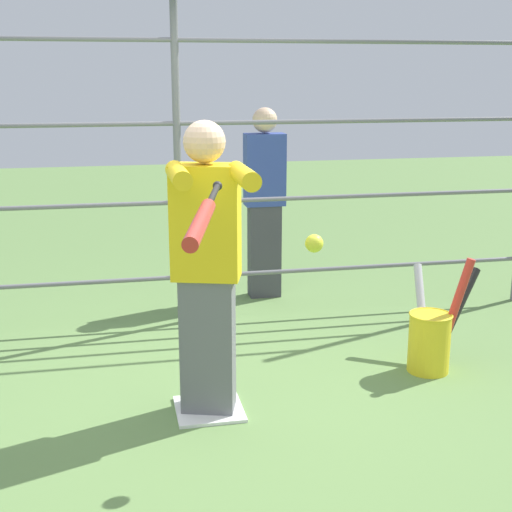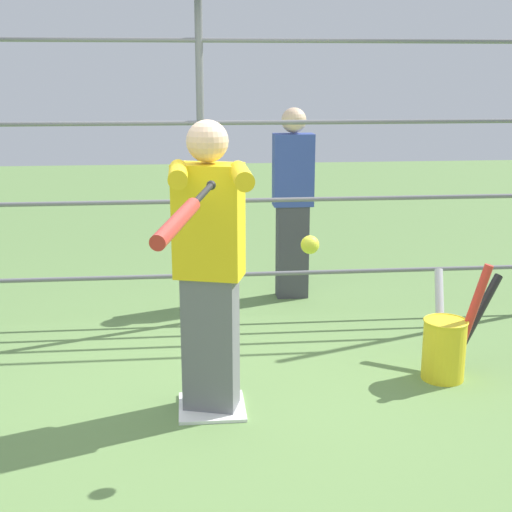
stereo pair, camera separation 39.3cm
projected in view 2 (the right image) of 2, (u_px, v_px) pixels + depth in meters
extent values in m
plane|color=#608447|center=(212.00, 408.00, 4.34)|extent=(24.00, 24.00, 0.00)
cube|color=white|center=(212.00, 407.00, 4.33)|extent=(0.40, 0.40, 0.02)
cylinder|color=slate|center=(201.00, 163.00, 5.55)|extent=(0.06, 0.06, 2.60)
cylinder|color=slate|center=(203.00, 275.00, 5.78)|extent=(5.97, 0.04, 0.04)
cylinder|color=slate|center=(202.00, 201.00, 5.63)|extent=(5.97, 0.04, 0.04)
cylinder|color=slate|center=(200.00, 123.00, 5.48)|extent=(5.97, 0.04, 0.04)
cylinder|color=slate|center=(199.00, 40.00, 5.32)|extent=(5.97, 0.04, 0.04)
cube|color=slate|center=(211.00, 344.00, 4.23)|extent=(0.35, 0.28, 0.84)
cube|color=yellow|center=(209.00, 221.00, 4.05)|extent=(0.43, 0.32, 0.65)
sphere|color=beige|center=(207.00, 141.00, 3.93)|extent=(0.24, 0.24, 0.24)
cylinder|color=yellow|center=(241.00, 176.00, 3.72)|extent=(0.10, 0.46, 0.10)
cylinder|color=yellow|center=(178.00, 174.00, 3.78)|extent=(0.10, 0.46, 0.10)
sphere|color=black|center=(211.00, 185.00, 3.53)|extent=(0.05, 0.05, 0.05)
cylinder|color=black|center=(203.00, 195.00, 3.36)|extent=(0.12, 0.36, 0.06)
cylinder|color=red|center=(177.00, 222.00, 2.93)|extent=(0.21, 0.55, 0.11)
sphere|color=yellow|center=(310.00, 245.00, 3.66)|extent=(0.10, 0.10, 0.10)
cylinder|color=yellow|center=(444.00, 350.00, 4.71)|extent=(0.28, 0.28, 0.41)
torus|color=yellow|center=(446.00, 321.00, 4.66)|extent=(0.29, 0.29, 0.01)
cylinder|color=#B2B2B7|center=(440.00, 318.00, 4.97)|extent=(0.18, 0.53, 0.60)
cylinder|color=black|center=(474.00, 323.00, 4.85)|extent=(0.48, 0.31, 0.62)
cylinder|color=red|center=(470.00, 320.00, 4.67)|extent=(0.26, 0.08, 0.76)
cube|color=#3F3F47|center=(292.00, 251.00, 6.41)|extent=(0.28, 0.17, 0.84)
cube|color=#334799|center=(293.00, 170.00, 6.23)|extent=(0.35, 0.19, 0.63)
sphere|color=beige|center=(294.00, 120.00, 6.12)|extent=(0.22, 0.22, 0.22)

